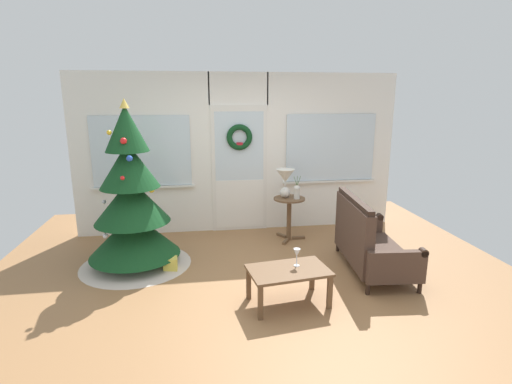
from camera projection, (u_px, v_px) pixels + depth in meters
ground_plane at (259, 284)px, 4.69m from camera, size 6.76×6.76×0.00m
back_wall_with_door at (239, 153)px, 6.39m from camera, size 5.20×0.19×2.55m
christmas_tree at (132, 209)px, 5.07m from camera, size 1.44×1.44×2.16m
settee_sofa at (367, 242)px, 5.01m from camera, size 0.83×1.48×0.96m
side_table at (289, 210)px, 6.06m from camera, size 0.50×0.48×0.67m
table_lamp at (285, 179)px, 5.98m from camera, size 0.28×0.28×0.44m
flower_vase at (297, 191)px, 5.94m from camera, size 0.11×0.10×0.35m
coffee_table at (288, 274)px, 4.19m from camera, size 0.90×0.63×0.40m
wine_glass at (297, 253)px, 4.23m from camera, size 0.08×0.08×0.20m
gift_box at (170, 264)px, 5.05m from camera, size 0.17×0.15×0.17m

